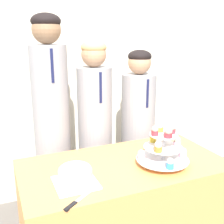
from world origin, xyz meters
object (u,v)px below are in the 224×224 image
(cake_knife, at_px, (77,201))
(student_0, at_px, (52,133))
(student_2, at_px, (138,138))
(student_1, at_px, (95,140))
(round_cake, at_px, (75,174))
(cupcake_stand, at_px, (163,147))

(cake_knife, relative_size, student_0, 0.13)
(student_2, bearing_deg, student_1, 180.00)
(student_0, distance_m, student_2, 0.72)
(round_cake, relative_size, student_0, 0.13)
(student_0, bearing_deg, cake_knife, -93.84)
(student_0, relative_size, student_1, 1.12)
(round_cake, bearing_deg, student_2, 42.70)
(cake_knife, height_order, student_0, student_0)
(round_cake, height_order, cake_knife, round_cake)
(cake_knife, height_order, student_2, student_2)
(student_2, bearing_deg, round_cake, -137.30)
(round_cake, xyz_separation_m, student_1, (0.35, 0.67, -0.10))
(cupcake_stand, relative_size, student_2, 0.22)
(round_cake, bearing_deg, cake_knife, -103.85)
(cupcake_stand, bearing_deg, student_1, 106.21)
(cake_knife, distance_m, student_0, 0.83)
(cupcake_stand, relative_size, student_0, 0.19)
(cake_knife, bearing_deg, student_2, 11.75)
(cake_knife, relative_size, student_1, 0.15)
(round_cake, xyz_separation_m, student_0, (0.02, 0.67, 0.00))
(round_cake, xyz_separation_m, student_2, (0.73, 0.67, -0.14))
(cake_knife, xyz_separation_m, student_0, (0.06, 0.83, 0.05))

